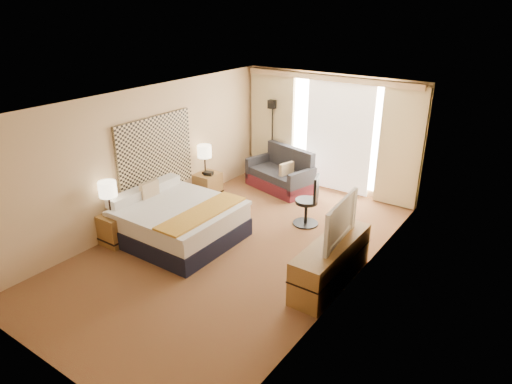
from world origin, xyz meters
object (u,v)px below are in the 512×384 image
Objects in this scene: loveseat at (281,176)px; desk_chair at (309,203)px; nightstand_left at (117,229)px; television at (334,219)px; bed at (178,221)px; floor_lamp at (272,124)px; nightstand_right at (208,185)px; lamp_left at (108,190)px; media_dresser at (331,262)px; lamp_right at (204,152)px.

desk_chair is (1.41, -1.26, 0.14)m from loveseat.
nightstand_left is 0.47× the size of television.
bed is 1.19× the size of loveseat.
bed is 3.13m from loveseat.
loveseat is 0.88× the size of floor_lamp.
desk_chair is at bearing 46.31° from nightstand_left.
nightstand_right is 0.33× the size of loveseat.
floor_lamp reaches higher than loveseat.
bed is at bearing 45.19° from lamp_left.
bed is at bearing 93.85° from television.
bed is at bearing -65.41° from nightstand_right.
desk_chair is (2.47, 2.59, 0.18)m from nightstand_left.
nightstand_right is 2.19m from floor_lamp.
nightstand_left is 3.90m from television.
desk_chair is (1.66, 1.86, 0.10)m from bed.
bed is (0.81, -1.77, 0.08)m from nightstand_right.
television is at bearing -45.33° from floor_lamp.
media_dresser is 0.91× the size of bed.
loveseat is 1.90m from lamp_right.
lamp_left is at bearing -89.86° from nightstand_right.
lamp_right is (-0.04, 2.55, -0.01)m from lamp_left.
nightstand_left and nightstand_right have the same top height.
lamp_left is at bearing -89.17° from lamp_right.
television is (3.64, 1.21, -0.02)m from lamp_left.
media_dresser is 2.81× the size of lamp_right.
floor_lamp reaches higher than bed.
media_dresser is at bearing -45.62° from floor_lamp.
lamp_right is 0.55× the size of television.
desk_chair is 0.88× the size of television.
floor_lamp is (-3.23, 3.30, 0.99)m from media_dresser.
lamp_right is at bearing -113.75° from loveseat.
desk_chair is at bearing 47.23° from lamp_left.
bed is 2.95m from television.
loveseat is at bearing 39.42° from television.
nightstand_right is 0.28× the size of bed.
nightstand_right is 3.97m from television.
desk_chair is at bearing 2.03° from nightstand_right.
nightstand_right is 0.54× the size of desk_chair.
television reaches higher than lamp_left.
lamp_left is 1.01× the size of lamp_right.
lamp_right reaches higher than bed.
lamp_left is at bearing -90.27° from loveseat.
nightstand_right is at bearing 158.60° from media_dresser.
lamp_right is (-0.84, 1.74, 0.69)m from bed.
nightstand_left is 3.99m from loveseat.
desk_chair is 1.58× the size of lamp_right.
lamp_right is at bearing -140.16° from nightstand_right.
desk_chair is (-1.23, 1.54, 0.10)m from media_dresser.
nightstand_left is at bearing -96.18° from floor_lamp.
lamp_right is (-2.50, -0.11, 0.59)m from desk_chair.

